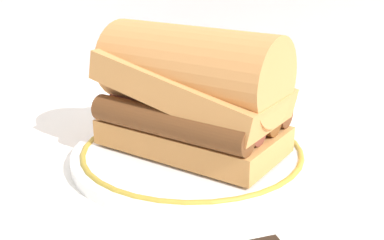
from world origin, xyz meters
The scene contains 3 objects.
ground_plane centered at (0.00, 0.00, 0.00)m, with size 1.50×1.50×0.00m, color white.
plate centered at (0.01, 0.03, 0.01)m, with size 0.25×0.25×0.01m.
sausage_sandwich centered at (0.01, 0.03, 0.08)m, with size 0.21×0.16×0.13m.
Camera 1 is at (0.12, -0.42, 0.21)m, focal length 44.83 mm.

